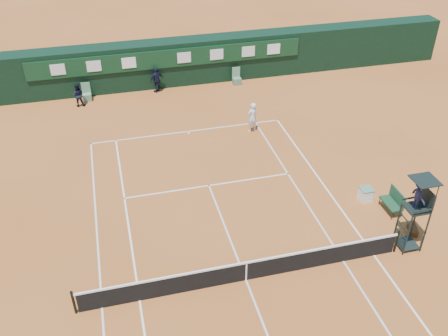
# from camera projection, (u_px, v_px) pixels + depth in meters

# --- Properties ---
(ground) EXTENTS (90.00, 90.00, 0.00)m
(ground) POSITION_uv_depth(u_px,v_px,m) (246.00, 280.00, 19.35)
(ground) COLOR #B9622B
(ground) RESTS_ON ground
(court_lines) EXTENTS (11.05, 23.85, 0.01)m
(court_lines) POSITION_uv_depth(u_px,v_px,m) (246.00, 280.00, 19.34)
(court_lines) COLOR silver
(court_lines) RESTS_ON ground
(tennis_net) EXTENTS (12.90, 0.10, 1.10)m
(tennis_net) POSITION_uv_depth(u_px,v_px,m) (246.00, 271.00, 19.06)
(tennis_net) COLOR black
(tennis_net) RESTS_ON ground
(back_wall) EXTENTS (40.00, 1.65, 3.00)m
(back_wall) POSITION_uv_depth(u_px,v_px,m) (168.00, 63.00, 33.52)
(back_wall) COLOR black
(back_wall) RESTS_ON ground
(linesman_chair_left) EXTENTS (0.55, 0.50, 1.15)m
(linesman_chair_left) POSITION_uv_depth(u_px,v_px,m) (87.00, 96.00, 32.05)
(linesman_chair_left) COLOR #578663
(linesman_chair_left) RESTS_ON ground
(linesman_chair_right) EXTENTS (0.55, 0.50, 1.15)m
(linesman_chair_right) POSITION_uv_depth(u_px,v_px,m) (237.00, 80.00, 34.10)
(linesman_chair_right) COLOR #527E60
(linesman_chair_right) RESTS_ON ground
(umpire_chair) EXTENTS (0.96, 0.95, 3.42)m
(umpire_chair) POSITION_uv_depth(u_px,v_px,m) (418.00, 200.00, 19.53)
(umpire_chair) COLOR black
(umpire_chair) RESTS_ON ground
(player_bench) EXTENTS (0.56, 1.20, 1.10)m
(player_bench) POSITION_uv_depth(u_px,v_px,m) (394.00, 201.00, 22.52)
(player_bench) COLOR #183D25
(player_bench) RESTS_ON ground
(tennis_bag) EXTENTS (0.53, 0.78, 0.27)m
(tennis_bag) POSITION_uv_depth(u_px,v_px,m) (413.00, 230.00, 21.58)
(tennis_bag) COLOR black
(tennis_bag) RESTS_ON ground
(cooler) EXTENTS (0.57, 0.57, 0.65)m
(cooler) POSITION_uv_depth(u_px,v_px,m) (366.00, 194.00, 23.37)
(cooler) COLOR white
(cooler) RESTS_ON ground
(tennis_ball) EXTENTS (0.07, 0.07, 0.07)m
(tennis_ball) POSITION_uv_depth(u_px,v_px,m) (214.00, 136.00, 28.41)
(tennis_ball) COLOR #ABC52D
(tennis_ball) RESTS_ON ground
(player) EXTENTS (0.76, 0.62, 1.79)m
(player) POSITION_uv_depth(u_px,v_px,m) (252.00, 117.00, 28.43)
(player) COLOR white
(player) RESTS_ON ground
(ball_kid_left) EXTENTS (0.79, 0.64, 1.53)m
(ball_kid_left) POSITION_uv_depth(u_px,v_px,m) (78.00, 95.00, 31.13)
(ball_kid_left) COLOR black
(ball_kid_left) RESTS_ON ground
(ball_kid_right) EXTENTS (1.09, 0.82, 1.72)m
(ball_kid_right) POSITION_uv_depth(u_px,v_px,m) (157.00, 80.00, 32.77)
(ball_kid_right) COLOR black
(ball_kid_right) RESTS_ON ground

